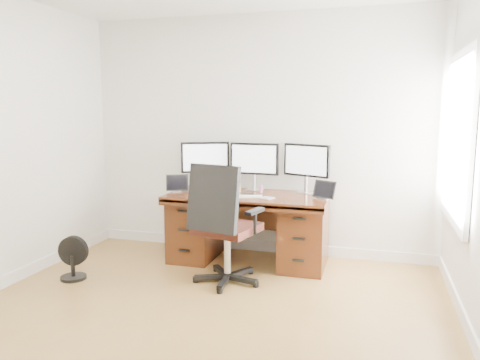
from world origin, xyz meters
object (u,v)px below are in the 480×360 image
(desk, at_px, (248,226))
(keyboard, at_px, (249,196))
(office_chair, at_px, (224,245))
(floor_fan, at_px, (72,259))
(monitor_center, at_px, (254,161))

(desk, distance_m, keyboard, 0.40)
(office_chair, xyz_separation_m, floor_fan, (-1.46, -0.30, -0.18))
(monitor_center, relative_size, keyboard, 2.09)
(floor_fan, relative_size, keyboard, 1.62)
(office_chair, bearing_deg, monitor_center, 100.72)
(monitor_center, bearing_deg, office_chair, -90.14)
(keyboard, bearing_deg, monitor_center, 83.08)
(monitor_center, bearing_deg, floor_fan, -137.85)
(floor_fan, xyz_separation_m, keyboard, (1.57, 0.82, 0.55))
(desk, relative_size, keyboard, 6.43)
(keyboard, bearing_deg, desk, 93.04)
(desk, height_order, keyboard, keyboard)
(floor_fan, relative_size, monitor_center, 0.77)
(desk, distance_m, floor_fan, 1.82)
(desk, height_order, floor_fan, desk)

